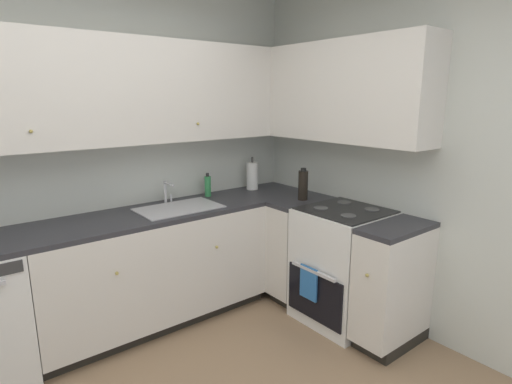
# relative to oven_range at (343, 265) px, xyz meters

# --- Properties ---
(wall_back) EXTENTS (3.98, 0.05, 2.69)m
(wall_back) POSITION_rel_oven_range_xyz_m (-1.66, 1.22, 0.88)
(wall_back) COLOR silver
(wall_back) RESTS_ON ground_plane
(wall_right) EXTENTS (0.05, 3.64, 2.69)m
(wall_right) POSITION_rel_oven_range_xyz_m (0.31, -0.58, 0.88)
(wall_right) COLOR silver
(wall_right) RESTS_ON ground_plane
(lower_cabinets_back) EXTENTS (1.79, 0.62, 0.88)m
(lower_cabinets_back) POSITION_rel_oven_range_xyz_m (-1.21, 0.90, -0.02)
(lower_cabinets_back) COLOR silver
(lower_cabinets_back) RESTS_ON ground_plane
(countertop_back) EXTENTS (3.00, 0.60, 0.03)m
(countertop_back) POSITION_rel_oven_range_xyz_m (-1.22, 0.89, 0.43)
(countertop_back) COLOR #2D2D33
(countertop_back) RESTS_ON lower_cabinets_back
(lower_cabinets_right) EXTENTS (0.62, 1.21, 0.88)m
(lower_cabinets_right) POSITION_rel_oven_range_xyz_m (-0.02, -0.02, -0.02)
(lower_cabinets_right) COLOR silver
(lower_cabinets_right) RESTS_ON ground_plane
(countertop_right) EXTENTS (0.60, 1.21, 0.03)m
(countertop_right) POSITION_rel_oven_range_xyz_m (-0.02, -0.02, 0.43)
(countertop_right) COLOR #2D2D33
(countertop_right) RESTS_ON lower_cabinets_right
(oven_range) EXTENTS (0.68, 0.62, 1.06)m
(oven_range) POSITION_rel_oven_range_xyz_m (0.00, 0.00, 0.00)
(oven_range) COLOR white
(oven_range) RESTS_ON ground_plane
(upper_cabinets_back) EXTENTS (2.68, 0.34, 0.76)m
(upper_cabinets_back) POSITION_rel_oven_range_xyz_m (-1.38, 1.03, 1.35)
(upper_cabinets_back) COLOR silver
(upper_cabinets_right) EXTENTS (0.32, 1.76, 0.76)m
(upper_cabinets_right) POSITION_rel_oven_range_xyz_m (0.12, 0.32, 1.35)
(upper_cabinets_right) COLOR silver
(sink) EXTENTS (0.64, 0.40, 0.10)m
(sink) POSITION_rel_oven_range_xyz_m (-0.99, 0.86, 0.41)
(sink) COLOR #B7B7BC
(sink) RESTS_ON countertop_back
(faucet) EXTENTS (0.07, 0.16, 0.18)m
(faucet) POSITION_rel_oven_range_xyz_m (-0.98, 1.07, 0.56)
(faucet) COLOR silver
(faucet) RESTS_ON countertop_back
(soap_bottle) EXTENTS (0.06, 0.06, 0.21)m
(soap_bottle) POSITION_rel_oven_range_xyz_m (-0.59, 1.07, 0.54)
(soap_bottle) COLOR #338C4C
(soap_bottle) RESTS_ON countertop_back
(paper_towel_roll) EXTENTS (0.11, 0.11, 0.32)m
(paper_towel_roll) POSITION_rel_oven_range_xyz_m (-0.10, 1.05, 0.58)
(paper_towel_roll) COLOR white
(paper_towel_roll) RESTS_ON countertop_back
(oil_bottle) EXTENTS (0.08, 0.08, 0.28)m
(oil_bottle) POSITION_rel_oven_range_xyz_m (-0.02, 0.46, 0.58)
(oil_bottle) COLOR black
(oil_bottle) RESTS_ON countertop_right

